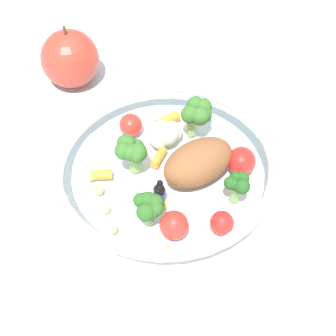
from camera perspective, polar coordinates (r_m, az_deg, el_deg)
ground_plane at (r=0.59m, az=-0.34°, el=-1.74°), size 2.40×2.40×0.00m
food_container at (r=0.57m, az=0.52°, el=0.49°), size 0.25×0.25×0.06m
loose_apple at (r=0.70m, az=-11.03°, el=12.03°), size 0.08×0.08×0.09m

